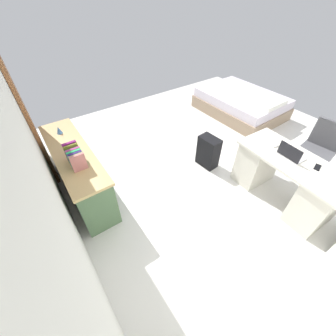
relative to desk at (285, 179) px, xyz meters
name	(u,v)px	position (x,y,z in m)	size (l,w,h in m)	color
ground_plane	(216,162)	(1.13, 0.19, -0.39)	(6.13, 6.13, 0.00)	silver
wall_back	(32,156)	(1.13, 2.75, 0.95)	(4.18, 0.10, 2.69)	silver
door_wooden	(27,116)	(2.67, 2.67, 0.63)	(0.88, 0.05, 2.04)	brown
desk	(285,179)	(0.00, 0.00, 0.00)	(1.47, 0.73, 0.75)	silver
office_chair	(316,153)	(0.05, -0.89, 0.03)	(0.52, 0.52, 0.94)	black
credenza	(79,172)	(1.83, 2.37, 0.00)	(1.80, 0.48, 0.78)	#4C6B47
bed	(241,104)	(2.14, -1.57, -0.15)	(1.93, 1.44, 0.58)	gray
suitcase_black	(208,152)	(1.18, 0.37, -0.11)	(0.36, 0.22, 0.56)	black
laptop	(291,154)	(0.07, 0.01, 0.41)	(0.32, 0.24, 0.21)	#B7B7BC
computer_mouse	(275,145)	(0.33, -0.04, 0.37)	(0.06, 0.10, 0.03)	white
cell_phone_near_laptop	(317,167)	(-0.25, -0.09, 0.36)	(0.07, 0.14, 0.01)	black
book_row	(75,157)	(1.52, 2.37, 0.50)	(0.32, 0.17, 0.24)	#BD6F6C
figurine_small	(59,130)	(2.35, 2.37, 0.45)	(0.08, 0.08, 0.11)	#4C7FBF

